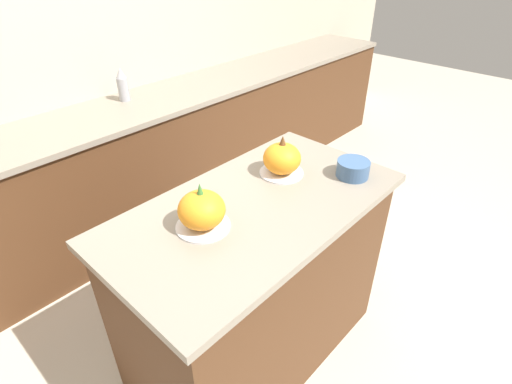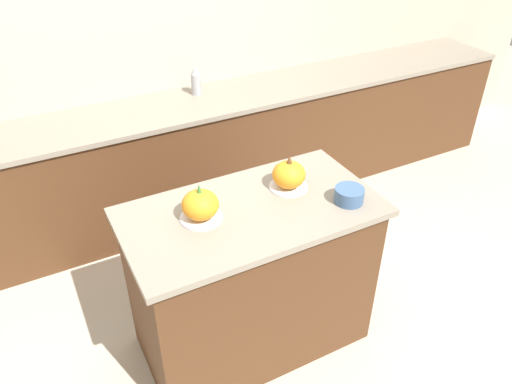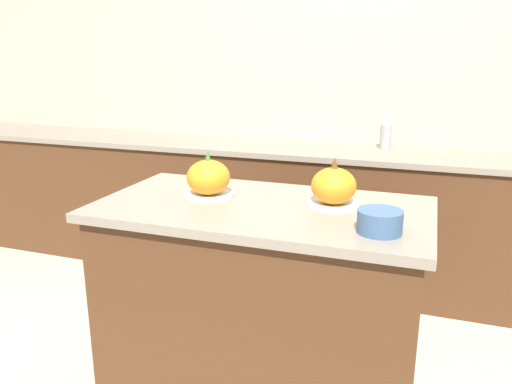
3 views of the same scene
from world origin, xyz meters
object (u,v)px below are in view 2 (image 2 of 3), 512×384
(bottle_tall, at_px, (196,81))
(mixing_bowl, at_px, (349,195))
(pumpkin_cake_left, at_px, (200,206))
(pumpkin_cake_right, at_px, (289,175))

(bottle_tall, xyz_separation_m, mixing_bowl, (0.14, -1.67, -0.04))
(pumpkin_cake_left, height_order, mixing_bowl, pumpkin_cake_left)
(mixing_bowl, bearing_deg, bottle_tall, 94.76)
(bottle_tall, bearing_deg, mixing_bowl, -85.24)
(pumpkin_cake_right, relative_size, bottle_tall, 0.92)
(pumpkin_cake_left, xyz_separation_m, mixing_bowl, (0.71, -0.21, -0.04))
(mixing_bowl, bearing_deg, pumpkin_cake_left, 163.25)
(pumpkin_cake_right, bearing_deg, bottle_tall, 87.53)
(pumpkin_cake_left, bearing_deg, bottle_tall, 68.78)
(pumpkin_cake_left, bearing_deg, pumpkin_cake_right, 4.26)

